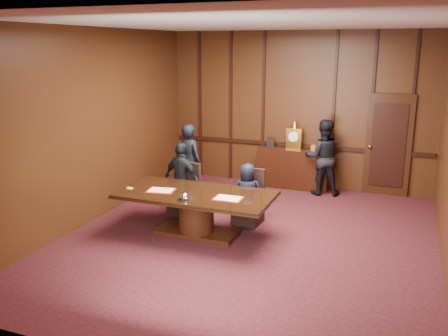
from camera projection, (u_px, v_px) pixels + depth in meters
name	position (u px, v px, depth m)	size (l,w,h in m)	color
room	(256.00, 138.00, 7.65)	(7.00, 7.04, 3.50)	black
sideboard	(293.00, 167.00, 10.81)	(1.60, 0.45, 1.54)	black
conference_table	(196.00, 207.00, 8.07)	(2.62, 1.32, 0.76)	black
folder_left	(161.00, 190.00, 8.10)	(0.51, 0.41, 0.02)	maroon
folder_right	(228.00, 198.00, 7.68)	(0.47, 0.34, 0.02)	maroon
inkstand	(184.00, 197.00, 7.59)	(0.20, 0.14, 0.12)	white
notepad	(130.00, 188.00, 8.23)	(0.10, 0.07, 0.01)	#DCCF6B
chair_left	(185.00, 199.00, 9.14)	(0.58, 0.58, 0.99)	black
chair_right	(249.00, 207.00, 8.69)	(0.51, 0.51, 0.99)	black
signatory_left	(182.00, 179.00, 8.97)	(0.83, 0.35, 1.42)	black
signatory_right	(247.00, 194.00, 8.55)	(0.56, 0.36, 1.14)	black
witness_left	(190.00, 161.00, 9.99)	(0.58, 0.38, 1.60)	black
witness_right	(323.00, 157.00, 10.24)	(0.80, 0.63, 1.65)	black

